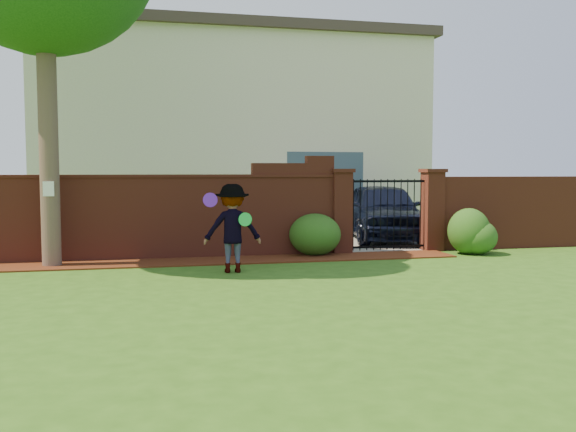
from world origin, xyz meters
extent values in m
cube|color=#295214|center=(0.00, 0.00, -0.01)|extent=(80.00, 80.00, 0.01)
cube|color=#3E190B|center=(-0.95, 3.34, 0.01)|extent=(11.10, 1.08, 0.03)
cube|color=maroon|center=(-2.15, 4.00, 0.85)|extent=(8.70, 0.25, 1.70)
cube|color=maroon|center=(1.30, 4.00, 1.85)|extent=(1.80, 0.25, 0.30)
cube|color=maroon|center=(1.90, 4.00, 2.08)|extent=(0.60, 0.25, 0.16)
cube|color=maroon|center=(-2.15, 4.00, 1.73)|extent=(8.70, 0.31, 0.06)
cube|color=maroon|center=(6.60, 4.00, 0.85)|extent=(4.00, 0.25, 1.70)
cube|color=maroon|center=(2.40, 4.00, 0.90)|extent=(0.42, 0.42, 1.80)
cube|color=maroon|center=(2.40, 4.00, 1.84)|extent=(0.50, 0.50, 0.08)
cube|color=maroon|center=(4.60, 4.00, 0.90)|extent=(0.42, 0.42, 1.80)
cube|color=maroon|center=(4.60, 4.00, 1.84)|extent=(0.50, 0.50, 0.08)
cylinder|color=black|center=(2.69, 4.00, 0.85)|extent=(0.02, 0.02, 1.60)
cylinder|color=black|center=(2.85, 4.00, 0.85)|extent=(0.02, 0.02, 1.60)
cylinder|color=black|center=(3.01, 4.00, 0.85)|extent=(0.02, 0.02, 1.60)
cylinder|color=black|center=(3.18, 4.00, 0.85)|extent=(0.02, 0.02, 1.60)
cylinder|color=black|center=(3.34, 4.00, 0.85)|extent=(0.02, 0.02, 1.60)
cylinder|color=black|center=(3.50, 4.00, 0.85)|extent=(0.02, 0.02, 1.60)
cylinder|color=black|center=(3.66, 4.00, 0.85)|extent=(0.02, 0.02, 1.60)
cylinder|color=black|center=(3.82, 4.00, 0.85)|extent=(0.02, 0.02, 1.60)
cylinder|color=black|center=(3.99, 4.00, 0.85)|extent=(0.02, 0.02, 1.60)
cylinder|color=black|center=(4.15, 4.00, 0.85)|extent=(0.02, 0.02, 1.60)
cylinder|color=black|center=(4.31, 4.00, 0.85)|extent=(0.02, 0.02, 1.60)
cube|color=black|center=(3.50, 4.00, 0.12)|extent=(1.78, 0.03, 0.05)
cube|color=black|center=(3.50, 4.00, 1.60)|extent=(1.78, 0.03, 0.05)
cube|color=gray|center=(3.50, 8.00, 0.01)|extent=(3.20, 8.00, 0.01)
cube|color=#EBE3C5|center=(1.00, 12.00, 3.00)|extent=(12.00, 6.00, 6.00)
cube|color=#384C5B|center=(3.50, 9.05, 1.20)|extent=(2.40, 0.12, 2.40)
cube|color=#3F332D|center=(1.00, 12.00, 6.15)|extent=(12.40, 6.40, 0.30)
imported|color=black|center=(4.29, 6.16, 0.76)|extent=(2.56, 4.71, 1.52)
cylinder|color=#4D392E|center=(-3.60, 3.40, 3.50)|extent=(0.36, 0.36, 7.00)
cube|color=white|center=(-3.60, 3.21, 1.50)|extent=(0.20, 0.01, 0.28)
ellipsoid|color=#184916|center=(1.73, 3.74, 0.46)|extent=(1.12, 1.12, 0.92)
ellipsoid|color=#184916|center=(5.11, 3.24, 0.51)|extent=(0.92, 0.92, 1.02)
ellipsoid|color=#184916|center=(5.27, 3.15, 0.38)|extent=(0.87, 0.87, 0.77)
imported|color=gray|center=(-0.31, 1.95, 0.80)|extent=(1.08, 0.68, 1.60)
cylinder|color=#641EBB|center=(-0.70, 1.92, 1.32)|extent=(0.26, 0.09, 0.26)
cylinder|color=green|center=(-0.11, 1.69, 0.98)|extent=(0.24, 0.17, 0.25)
camera|label=1|loc=(-1.79, -9.13, 1.85)|focal=38.69mm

